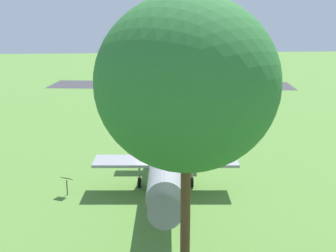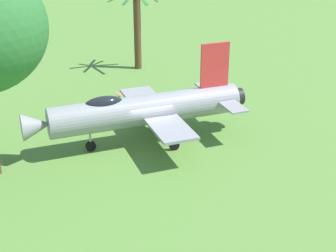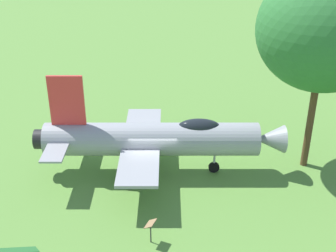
% 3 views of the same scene
% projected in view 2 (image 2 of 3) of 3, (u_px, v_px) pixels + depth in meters
% --- Properties ---
extents(ground_plane, '(200.00, 200.00, 0.00)m').
position_uv_depth(ground_plane, '(147.00, 141.00, 29.97)').
color(ground_plane, '#568438').
extents(display_jet, '(13.34, 8.52, 5.63)m').
position_uv_depth(display_jet, '(140.00, 110.00, 28.97)').
color(display_jet, gray).
rests_on(display_jet, ground_plane).
extents(palm_tree, '(4.18, 4.35, 6.72)m').
position_uv_depth(palm_tree, '(137.00, 28.00, 41.33)').
color(palm_tree, brown).
rests_on(palm_tree, ground_plane).
extents(info_plaque, '(0.63, 0.71, 1.14)m').
position_uv_depth(info_plaque, '(119.00, 96.00, 34.41)').
color(info_plaque, '#333333').
rests_on(info_plaque, ground_plane).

